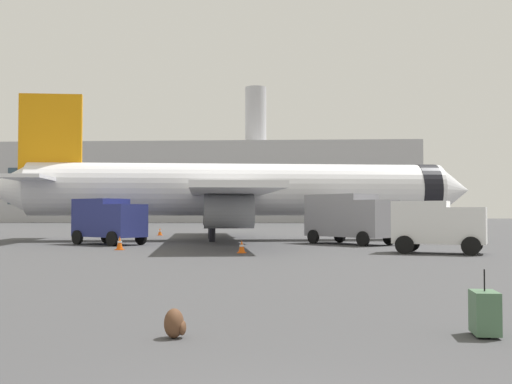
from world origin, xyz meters
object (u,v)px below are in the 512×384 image
(safety_cone_mid, at_px, (242,247))
(traveller_backpack, at_px, (175,324))
(fuel_truck, at_px, (350,216))
(service_truck, at_px, (108,219))
(cargo_van, at_px, (438,224))
(safety_cone_far, at_px, (160,232))
(safety_cone_near, at_px, (120,243))
(airplane_at_gate, at_px, (236,190))
(rolling_suitcase, at_px, (485,313))

(safety_cone_mid, relative_size, traveller_backpack, 1.34)
(fuel_truck, relative_size, safety_cone_mid, 9.43)
(service_truck, bearing_deg, cargo_van, -21.85)
(cargo_van, bearing_deg, fuel_truck, 111.88)
(safety_cone_mid, bearing_deg, safety_cone_far, 111.23)
(safety_cone_mid, relative_size, safety_cone_far, 0.95)
(service_truck, bearing_deg, fuel_truck, 4.56)
(service_truck, xyz_separation_m, safety_cone_near, (2.25, -5.49, -1.23))
(airplane_at_gate, height_order, safety_cone_near, airplane_at_gate)
(airplane_at_gate, distance_m, fuel_truck, 9.59)
(rolling_suitcase, bearing_deg, traveller_backpack, -175.19)
(safety_cone_mid, xyz_separation_m, traveller_backpack, (0.55, -21.12, -0.08))
(service_truck, xyz_separation_m, safety_cone_mid, (9.05, -7.68, -1.29))
(airplane_at_gate, distance_m, cargo_van, 18.16)
(fuel_truck, bearing_deg, safety_cone_near, -152.75)
(safety_cone_near, xyz_separation_m, safety_cone_mid, (6.80, -2.19, -0.06))
(airplane_at_gate, distance_m, safety_cone_far, 12.19)
(airplane_at_gate, relative_size, rolling_suitcase, 32.49)
(safety_cone_near, height_order, safety_cone_mid, safety_cone_near)
(airplane_at_gate, bearing_deg, cargo_van, -51.32)
(traveller_backpack, bearing_deg, fuel_truck, 79.31)
(cargo_van, bearing_deg, safety_cone_mid, -179.14)
(airplane_at_gate, bearing_deg, fuel_truck, -34.47)
(safety_cone_near, xyz_separation_m, rolling_suitcase, (12.43, -22.88, 0.01))
(fuel_truck, xyz_separation_m, safety_cone_far, (-15.24, 14.34, -1.44))
(cargo_van, bearing_deg, traveller_backpack, -113.36)
(airplane_at_gate, relative_size, safety_cone_mid, 55.74)
(safety_cone_near, relative_size, rolling_suitcase, 0.69)
(service_truck, relative_size, safety_cone_far, 7.69)
(airplane_at_gate, height_order, cargo_van, airplane_at_gate)
(safety_cone_mid, distance_m, safety_cone_far, 24.93)
(service_truck, bearing_deg, rolling_suitcase, -62.65)
(fuel_truck, bearing_deg, cargo_van, -68.12)
(rolling_suitcase, xyz_separation_m, traveller_backpack, (-5.07, -0.43, -0.16))
(fuel_truck, distance_m, traveller_backpack, 30.58)
(safety_cone_near, bearing_deg, safety_cone_mid, -17.85)
(safety_cone_near, bearing_deg, safety_cone_far, 96.03)
(safety_cone_near, bearing_deg, service_truck, 112.26)
(service_truck, bearing_deg, safety_cone_far, 89.91)
(fuel_truck, height_order, traveller_backpack, fuel_truck)
(safety_cone_far, height_order, rolling_suitcase, rolling_suitcase)
(airplane_at_gate, relative_size, fuel_truck, 5.91)
(cargo_van, height_order, rolling_suitcase, cargo_van)
(safety_cone_near, relative_size, traveller_backpack, 1.59)
(service_truck, distance_m, traveller_backpack, 30.39)
(cargo_van, xyz_separation_m, safety_cone_near, (-16.54, 2.05, -1.07))
(fuel_truck, distance_m, cargo_van, 9.44)
(safety_cone_mid, distance_m, traveller_backpack, 21.12)
(safety_cone_mid, bearing_deg, airplane_at_gate, 96.16)
(fuel_truck, bearing_deg, traveller_backpack, -100.69)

